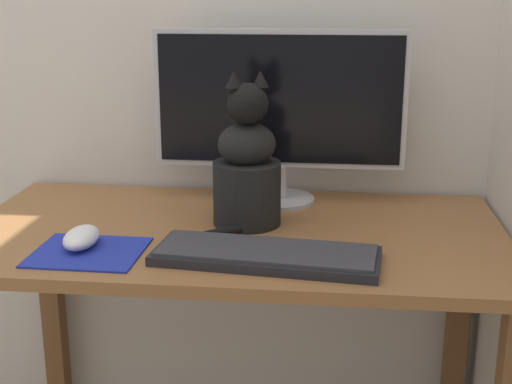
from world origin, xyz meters
name	(u,v)px	position (x,y,z in m)	size (l,w,h in m)	color
desk	(234,281)	(0.00, 0.00, 0.62)	(1.14, 0.61, 0.74)	brown
monitor	(279,108)	(0.08, 0.21, 0.96)	(0.58, 0.17, 0.40)	#B2B2B7
keyboard	(266,255)	(0.09, -0.17, 0.75)	(0.43, 0.19, 0.02)	black
mousepad_left	(88,252)	(-0.26, -0.17, 0.74)	(0.21, 0.19, 0.00)	#1E2D9E
computer_mouse_left	(81,238)	(-0.28, -0.15, 0.76)	(0.06, 0.11, 0.04)	white
cat	(247,169)	(0.02, 0.03, 0.86)	(0.19, 0.23, 0.33)	black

